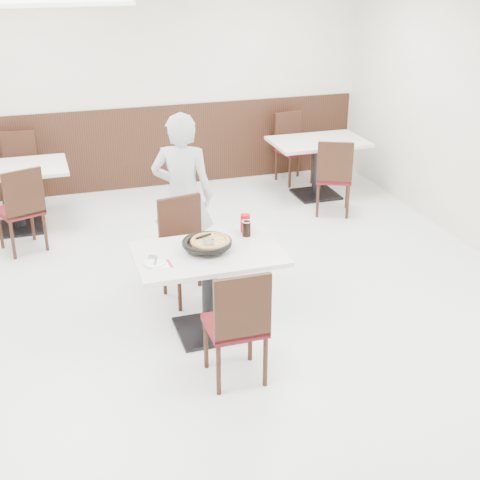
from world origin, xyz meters
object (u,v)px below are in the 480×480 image
object	(u,v)px
cola_glass	(247,229)
bg_chair_right_far	(295,149)
bg_chair_left_near	(20,208)
bg_chair_right_near	(334,176)
red_cup	(245,223)
bg_chair_left_far	(19,173)
bg_table_right	(317,168)
main_table	(209,293)
chair_far	(189,252)
chair_near	(235,323)
bg_table_left	(17,198)
pizza_pan	(207,246)
pizza	(210,243)
side_plate	(155,263)
diner_person	(183,196)

from	to	relation	value
cola_glass	bg_chair_right_far	bearing A→B (deg)	61.60
bg_chair_left_near	bg_chair_right_near	world-z (taller)	same
red_cup	bg_chair_left_near	size ratio (longest dim) A/B	0.17
bg_chair_left_far	bg_table_right	world-z (taller)	bg_chair_left_far
main_table	red_cup	world-z (taller)	red_cup
chair_far	bg_chair_left_far	world-z (taller)	same
chair_near	bg_table_left	xyz separation A→B (m)	(-1.53, 3.57, -0.10)
chair_far	cola_glass	world-z (taller)	chair_far
main_table	chair_far	world-z (taller)	chair_far
chair_far	bg_table_right	size ratio (longest dim) A/B	0.79
pizza_pan	bg_chair_left_far	size ratio (longest dim) A/B	0.37
pizza	bg_chair_left_near	xyz separation A→B (m)	(-1.51, 2.22, -0.34)
red_cup	bg_chair_left_far	xyz separation A→B (m)	(-1.89, 3.21, -0.35)
cola_glass	red_cup	distance (m)	0.09
main_table	cola_glass	world-z (taller)	cola_glass
pizza	bg_chair_left_far	xyz separation A→B (m)	(-1.50, 3.49, -0.34)
pizza_pan	bg_chair_left_far	bearing A→B (deg)	112.83
cola_glass	red_cup	size ratio (longest dim) A/B	0.81
cola_glass	main_table	bearing A→B (deg)	-151.34
bg_table_left	red_cup	bearing A→B (deg)	-53.01
pizza	bg_chair_right_near	size ratio (longest dim) A/B	0.33
side_plate	bg_chair_right_far	xyz separation A→B (m)	(2.63, 3.59, -0.28)
chair_far	pizza	distance (m)	0.69
bg_table_right	bg_chair_right_far	bearing A→B (deg)	96.77
bg_chair_left_far	red_cup	bearing A→B (deg)	132.78
red_cup	bg_table_right	world-z (taller)	red_cup
red_cup	bg_chair_left_near	xyz separation A→B (m)	(-1.90, 1.94, -0.35)
main_table	bg_chair_left_far	xyz separation A→B (m)	(-1.47, 3.52, 0.10)
bg_chair_right_far	chair_near	bearing A→B (deg)	52.37
red_cup	chair_far	bearing A→B (deg)	143.17
chair_far	chair_near	bearing A→B (deg)	80.86
bg_table_right	pizza	bearing A→B (deg)	-127.87
chair_near	bg_chair_right_near	world-z (taller)	same
diner_person	bg_chair_right_far	xyz separation A→B (m)	(2.11, 2.31, -0.34)
bg_table_left	bg_chair_left_far	bearing A→B (deg)	86.24
pizza	bg_chair_right_far	bearing A→B (deg)	58.25
pizza_pan	bg_table_left	distance (m)	3.25
cola_glass	diner_person	world-z (taller)	diner_person
chair_far	bg_chair_left_near	distance (m)	2.18
bg_table_left	bg_chair_right_near	size ratio (longest dim) A/B	1.26
cola_glass	bg_chair_left_near	size ratio (longest dim) A/B	0.14
chair_near	bg_table_right	bearing A→B (deg)	58.23
pizza	bg_chair_left_far	size ratio (longest dim) A/B	0.33
chair_near	chair_far	distance (m)	1.33
chair_near	diner_person	bearing A→B (deg)	88.64
pizza	bg_chair_right_near	bearing A→B (deg)	45.79
main_table	red_cup	distance (m)	0.69
chair_far	main_table	bearing A→B (deg)	81.04
main_table	cola_glass	xyz separation A→B (m)	(0.40, 0.22, 0.44)
diner_person	bg_chair_right_far	bearing A→B (deg)	-108.90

